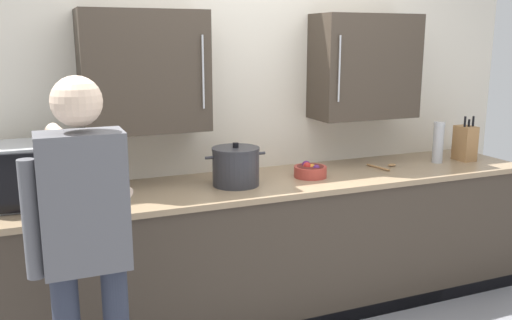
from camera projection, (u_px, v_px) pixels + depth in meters
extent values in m
cube|color=beige|center=(251.00, 117.00, 3.77)|extent=(4.15, 0.10, 2.51)
cube|color=#3D3328|center=(144.00, 72.00, 3.22)|extent=(0.73, 0.32, 0.71)
cylinder|color=#B7BABF|center=(203.00, 72.00, 3.18)|extent=(0.01, 0.01, 0.42)
cube|color=#3D3328|center=(365.00, 67.00, 3.79)|extent=(0.73, 0.32, 0.71)
cylinder|color=#B7BABF|center=(339.00, 69.00, 3.52)|extent=(0.01, 0.01, 0.42)
cube|color=#3D3328|center=(274.00, 249.00, 3.59)|extent=(3.56, 0.67, 0.87)
cube|color=#937A5B|center=(275.00, 182.00, 3.49)|extent=(3.60, 0.71, 0.03)
cube|color=#B7BABF|center=(37.00, 173.00, 2.97)|extent=(0.53, 0.37, 0.33)
cube|color=beige|center=(23.00, 174.00, 2.94)|extent=(0.34, 0.31, 0.26)
cube|color=black|center=(77.00, 177.00, 2.87)|extent=(0.15, 0.01, 0.30)
cube|color=black|center=(22.00, 183.00, 2.76)|extent=(0.38, 0.06, 0.30)
cube|color=#A37547|center=(465.00, 143.00, 4.02)|extent=(0.11, 0.15, 0.25)
cylinder|color=black|center=(465.00, 122.00, 3.95)|extent=(0.02, 0.02, 0.08)
cylinder|color=black|center=(469.00, 123.00, 3.97)|extent=(0.02, 0.02, 0.05)
cylinder|color=black|center=(473.00, 121.00, 3.98)|extent=(0.02, 0.02, 0.07)
cylinder|color=#AD3D33|center=(310.00, 172.00, 3.54)|extent=(0.21, 0.21, 0.07)
cylinder|color=#561E19|center=(310.00, 169.00, 3.54)|extent=(0.17, 0.17, 0.04)
sphere|color=red|center=(307.00, 167.00, 3.54)|extent=(0.06, 0.06, 0.06)
sphere|color=#511E5B|center=(306.00, 165.00, 3.57)|extent=(0.06, 0.06, 0.06)
sphere|color=#511E5B|center=(316.00, 168.00, 3.50)|extent=(0.05, 0.05, 0.05)
sphere|color=orange|center=(312.00, 167.00, 3.53)|extent=(0.04, 0.04, 0.04)
cylinder|color=#2D2D33|center=(236.00, 168.00, 3.33)|extent=(0.28, 0.28, 0.22)
cylinder|color=#2D2D33|center=(236.00, 149.00, 3.31)|extent=(0.29, 0.29, 0.02)
cylinder|color=black|center=(236.00, 145.00, 3.30)|extent=(0.04, 0.04, 0.03)
cylinder|color=#2D2D33|center=(209.00, 158.00, 3.25)|extent=(0.05, 0.02, 0.02)
cylinder|color=#2D2D33|center=(261.00, 153.00, 3.38)|extent=(0.05, 0.02, 0.02)
cylinder|color=#A37547|center=(378.00, 167.00, 3.78)|extent=(0.05, 0.21, 0.01)
ellipsoid|color=#A37547|center=(392.00, 165.00, 3.85)|extent=(0.07, 0.06, 0.02)
cylinder|color=#B7BABF|center=(438.00, 145.00, 3.94)|extent=(0.08, 0.08, 0.26)
cylinder|color=#B7BABF|center=(440.00, 124.00, 3.91)|extent=(0.08, 0.08, 0.03)
cube|color=#56565B|center=(84.00, 202.00, 2.20)|extent=(0.34, 0.20, 0.57)
sphere|color=beige|center=(76.00, 101.00, 2.12)|extent=(0.20, 0.20, 0.20)
cylinder|color=beige|center=(86.00, 160.00, 2.42)|extent=(0.33, 0.55, 0.28)
cylinder|color=#56565B|center=(31.00, 220.00, 2.14)|extent=(0.07, 0.07, 0.48)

